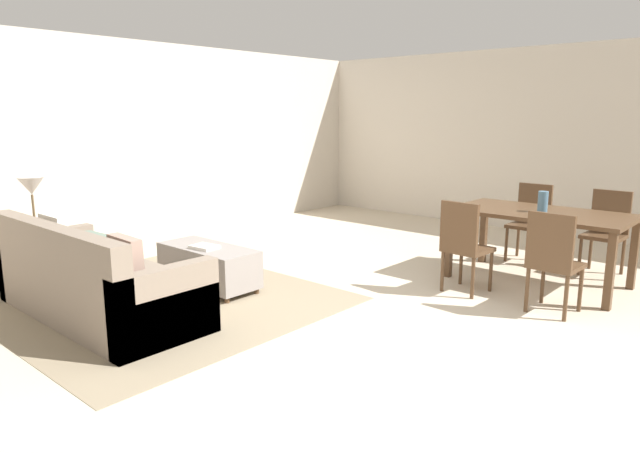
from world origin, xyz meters
TOP-DOWN VIEW (x-y plane):
  - ground_plane at (0.00, 0.00)m, footprint 10.80×10.80m
  - wall_back at (0.00, 5.00)m, footprint 9.00×0.12m
  - wall_left at (-4.50, 0.50)m, footprint 0.12×11.00m
  - area_rug at (-2.06, -0.58)m, footprint 3.00×2.80m
  - couch at (-2.10, -1.19)m, footprint 2.19×0.90m
  - ottoman_table at (-2.02, -0.02)m, footprint 1.12×0.47m
  - side_table at (-3.49, -1.09)m, footprint 0.40×0.40m
  - table_lamp at (-3.49, -1.09)m, footprint 0.26×0.26m
  - dining_table at (0.40, 2.37)m, footprint 1.73×0.95m
  - dining_chair_near_left at (-0.02, 1.53)m, footprint 0.43×0.43m
  - dining_chair_near_right at (0.85, 1.50)m, footprint 0.42×0.42m
  - dining_chair_far_left at (-0.03, 3.25)m, footprint 0.40×0.40m
  - dining_chair_far_right at (0.82, 3.23)m, footprint 0.41×0.41m
  - vase_centerpiece at (0.42, 2.35)m, footprint 0.10×0.10m
  - book_on_ottoman at (-1.98, -0.09)m, footprint 0.28×0.23m

SIDE VIEW (x-z plane):
  - ground_plane at x=0.00m, z-range 0.00..0.00m
  - area_rug at x=-2.06m, z-range 0.00..0.01m
  - ottoman_table at x=-2.02m, z-range 0.03..0.46m
  - couch at x=-2.10m, z-range -0.13..0.73m
  - book_on_ottoman at x=-1.98m, z-range 0.43..0.46m
  - side_table at x=-3.49m, z-range 0.17..0.76m
  - dining_chair_near_left at x=-0.02m, z-range 0.06..0.98m
  - dining_chair_near_right at x=0.85m, z-range 0.06..0.98m
  - dining_chair_far_left at x=-0.03m, z-range 0.06..0.98m
  - dining_chair_far_right at x=0.82m, z-range 0.06..0.98m
  - dining_table at x=0.40m, z-range 0.29..1.05m
  - vase_centerpiece at x=0.42m, z-range 0.76..0.97m
  - table_lamp at x=-3.49m, z-range 0.74..1.26m
  - wall_back at x=0.00m, z-range 0.00..2.70m
  - wall_left at x=-4.50m, z-range 0.00..2.70m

